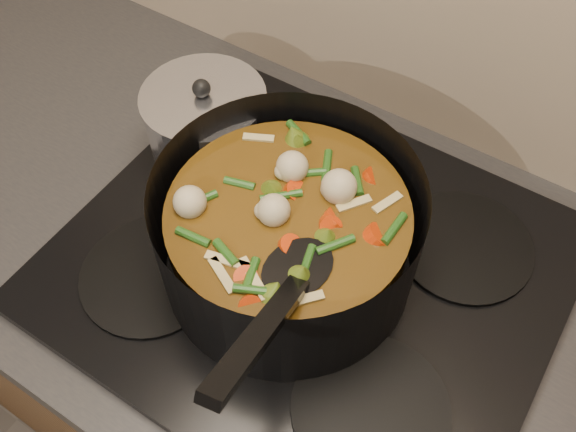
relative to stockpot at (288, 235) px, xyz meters
The scene contains 4 objects.
counter 0.55m from the stockpot, 48.98° to the left, with size 2.64×0.64×0.91m.
stovetop 0.09m from the stockpot, 48.98° to the left, with size 0.62×0.54×0.03m.
stockpot is the anchor object (origin of this frame).
saucepan 0.23m from the stockpot, 152.96° to the left, with size 0.17×0.17×0.14m.
Camera 1 is at (0.22, 1.54, 1.64)m, focal length 40.00 mm.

